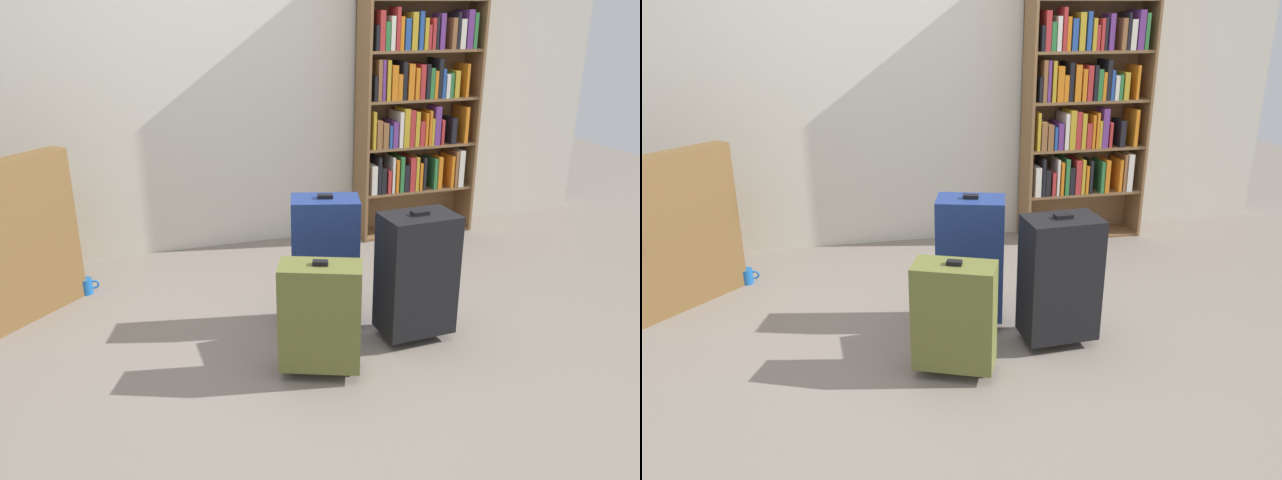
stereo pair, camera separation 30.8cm
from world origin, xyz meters
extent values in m
plane|color=slate|center=(0.00, 0.00, 0.00)|extent=(9.93, 9.93, 0.00)
cube|color=beige|center=(0.00, 1.80, 1.30)|extent=(5.68, 0.10, 2.60)
cube|color=brown|center=(0.86, 1.59, 1.00)|extent=(0.02, 0.27, 2.00)
cube|color=brown|center=(1.73, 1.59, 1.00)|extent=(0.02, 0.27, 2.00)
cube|color=brown|center=(1.30, 1.72, 1.00)|extent=(0.89, 0.02, 2.00)
cube|color=brown|center=(1.30, 1.59, 0.01)|extent=(0.85, 0.25, 0.02)
cube|color=brown|center=(1.30, 1.59, 0.34)|extent=(0.85, 0.25, 0.02)
cube|color=brown|center=(1.30, 1.59, 0.68)|extent=(0.85, 0.25, 0.02)
cube|color=brown|center=(1.30, 1.59, 1.01)|extent=(0.85, 0.25, 0.02)
cube|color=brown|center=(1.30, 1.59, 1.34)|extent=(0.85, 0.25, 0.02)
cube|color=silver|center=(0.93, 1.57, 0.46)|extent=(0.04, 0.19, 0.21)
cube|color=black|center=(0.97, 1.56, 0.49)|extent=(0.02, 0.18, 0.27)
cube|color=black|center=(1.00, 1.58, 0.45)|extent=(0.04, 0.22, 0.19)
cube|color=#B22D2D|center=(1.04, 1.58, 0.44)|extent=(0.03, 0.21, 0.17)
cube|color=silver|center=(1.07, 1.56, 0.48)|extent=(0.02, 0.17, 0.26)
cube|color=orange|center=(1.11, 1.55, 0.48)|extent=(0.02, 0.16, 0.24)
cube|color=#2D7238|center=(1.14, 1.58, 0.48)|extent=(0.03, 0.21, 0.26)
cube|color=black|center=(1.18, 1.57, 0.45)|extent=(0.04, 0.21, 0.20)
cube|color=#B22D2D|center=(1.23, 1.58, 0.48)|extent=(0.04, 0.22, 0.25)
cube|color=gold|center=(1.26, 1.57, 0.48)|extent=(0.02, 0.19, 0.25)
cube|color=orange|center=(1.30, 1.58, 0.46)|extent=(0.02, 0.21, 0.21)
cube|color=black|center=(1.32, 1.55, 0.47)|extent=(0.02, 0.15, 0.24)
cube|color=#2D7238|center=(1.41, 1.57, 0.47)|extent=(0.02, 0.19, 0.23)
cube|color=orange|center=(1.45, 1.56, 0.47)|extent=(0.03, 0.17, 0.24)
cube|color=orange|center=(1.56, 1.57, 0.47)|extent=(0.02, 0.19, 0.24)
cube|color=brown|center=(1.59, 1.57, 0.49)|extent=(0.02, 0.21, 0.27)
cube|color=silver|center=(1.63, 1.55, 0.49)|extent=(0.04, 0.16, 0.28)
cube|color=gold|center=(0.91, 1.55, 0.82)|extent=(0.02, 0.16, 0.26)
cube|color=brown|center=(0.95, 1.58, 0.79)|extent=(0.04, 0.21, 0.20)
cube|color=brown|center=(1.00, 1.58, 0.78)|extent=(0.04, 0.22, 0.18)
cube|color=#264C99|center=(1.04, 1.56, 0.77)|extent=(0.02, 0.17, 0.16)
cube|color=#66337F|center=(1.08, 1.57, 0.78)|extent=(0.04, 0.21, 0.19)
cube|color=silver|center=(1.12, 1.58, 0.81)|extent=(0.03, 0.22, 0.25)
cube|color=gold|center=(1.16, 1.56, 0.82)|extent=(0.04, 0.18, 0.27)
cube|color=#B22D2D|center=(1.20, 1.58, 0.82)|extent=(0.04, 0.22, 0.26)
cube|color=gold|center=(1.25, 1.56, 0.81)|extent=(0.03, 0.18, 0.25)
cube|color=#B22D2D|center=(1.29, 1.58, 0.78)|extent=(0.04, 0.21, 0.18)
cube|color=orange|center=(1.32, 1.56, 0.80)|extent=(0.02, 0.18, 0.23)
cube|color=orange|center=(1.35, 1.55, 0.81)|extent=(0.02, 0.16, 0.25)
cube|color=gold|center=(1.37, 1.57, 0.78)|extent=(0.02, 0.21, 0.19)
cube|color=#66337F|center=(1.41, 1.55, 0.83)|extent=(0.04, 0.16, 0.28)
cube|color=#B22D2D|center=(1.45, 1.56, 0.78)|extent=(0.02, 0.18, 0.18)
cube|color=black|center=(1.54, 1.56, 0.78)|extent=(0.04, 0.18, 0.19)
cube|color=orange|center=(1.64, 1.57, 0.82)|extent=(0.03, 0.20, 0.26)
cube|color=black|center=(0.91, 1.57, 1.11)|extent=(0.02, 0.19, 0.17)
cube|color=brown|center=(0.94, 1.56, 1.16)|extent=(0.03, 0.17, 0.28)
cube|color=#66337F|center=(0.97, 1.56, 1.16)|extent=(0.02, 0.17, 0.28)
cube|color=gold|center=(1.01, 1.57, 1.16)|extent=(0.03, 0.20, 0.27)
cube|color=orange|center=(1.05, 1.56, 1.14)|extent=(0.04, 0.19, 0.24)
cube|color=orange|center=(1.10, 1.57, 1.11)|extent=(0.03, 0.21, 0.18)
cube|color=black|center=(1.13, 1.57, 1.15)|extent=(0.03, 0.20, 0.26)
cube|color=orange|center=(1.18, 1.58, 1.14)|extent=(0.04, 0.21, 0.24)
cube|color=orange|center=(1.23, 1.57, 1.13)|extent=(0.03, 0.20, 0.21)
cube|color=#B22D2D|center=(1.27, 1.58, 1.14)|extent=(0.04, 0.22, 0.24)
cube|color=black|center=(1.31, 1.58, 1.14)|extent=(0.03, 0.22, 0.24)
cube|color=#2D7238|center=(1.34, 1.57, 1.13)|extent=(0.03, 0.21, 0.21)
cube|color=orange|center=(1.37, 1.56, 1.12)|extent=(0.02, 0.19, 0.19)
cube|color=black|center=(1.40, 1.57, 1.16)|extent=(0.03, 0.20, 0.27)
cube|color=#264C99|center=(1.43, 1.56, 1.12)|extent=(0.02, 0.19, 0.20)
cube|color=silver|center=(1.47, 1.58, 1.10)|extent=(0.03, 0.21, 0.17)
cube|color=#2D7238|center=(1.50, 1.56, 1.11)|extent=(0.02, 0.18, 0.17)
cube|color=gold|center=(1.54, 1.57, 1.11)|extent=(0.04, 0.19, 0.19)
cube|color=orange|center=(1.62, 1.57, 1.14)|extent=(0.02, 0.20, 0.23)
cube|color=black|center=(0.92, 1.57, 1.44)|extent=(0.02, 0.20, 0.16)
cube|color=#B22D2D|center=(0.95, 1.57, 1.48)|extent=(0.04, 0.20, 0.26)
cube|color=#2D7238|center=(0.99, 1.57, 1.45)|extent=(0.03, 0.20, 0.19)
cube|color=silver|center=(1.03, 1.57, 1.46)|extent=(0.03, 0.20, 0.22)
cube|color=#B22D2D|center=(1.06, 1.54, 1.49)|extent=(0.02, 0.15, 0.28)
cube|color=orange|center=(1.09, 1.55, 1.46)|extent=(0.03, 0.15, 0.22)
cube|color=#264C99|center=(1.14, 1.55, 1.46)|extent=(0.04, 0.16, 0.21)
cube|color=gold|center=(1.19, 1.55, 1.48)|extent=(0.04, 0.16, 0.24)
cube|color=#264C99|center=(1.23, 1.56, 1.48)|extent=(0.03, 0.19, 0.25)
cube|color=gold|center=(1.27, 1.58, 1.46)|extent=(0.03, 0.22, 0.21)
cube|color=#B22D2D|center=(1.30, 1.58, 1.44)|extent=(0.02, 0.22, 0.16)
cube|color=#B22D2D|center=(1.33, 1.58, 1.46)|extent=(0.02, 0.21, 0.21)
cube|color=black|center=(1.36, 1.56, 1.46)|extent=(0.02, 0.17, 0.21)
cube|color=#66337F|center=(1.40, 1.54, 1.47)|extent=(0.04, 0.15, 0.24)
cube|color=brown|center=(1.49, 1.57, 1.46)|extent=(0.03, 0.20, 0.21)
cube|color=black|center=(1.52, 1.56, 1.48)|extent=(0.02, 0.18, 0.24)
cube|color=silver|center=(1.56, 1.56, 1.45)|extent=(0.04, 0.17, 0.20)
cube|color=#66337F|center=(1.61, 1.58, 1.48)|extent=(0.04, 0.21, 0.26)
cube|color=#2D7238|center=(1.65, 1.58, 1.47)|extent=(0.03, 0.21, 0.24)
cube|color=brown|center=(-1.36, 0.97, 0.65)|extent=(0.58, 0.58, 0.50)
cube|color=brown|center=(-1.35, 1.38, 0.51)|extent=(0.56, 0.57, 0.22)
cylinder|color=#1959A5|center=(-1.08, 1.19, 0.05)|extent=(0.08, 0.08, 0.10)
torus|color=#1959A5|center=(-1.03, 1.19, 0.05)|extent=(0.06, 0.01, 0.06)
cube|color=brown|center=(0.00, -0.08, 0.30)|extent=(0.42, 0.32, 0.51)
cube|color=black|center=(0.00, -0.08, 0.57)|extent=(0.08, 0.06, 0.02)
cylinder|color=black|center=(-0.12, -0.03, 0.03)|extent=(0.07, 0.07, 0.05)
cylinder|color=black|center=(0.12, -0.13, 0.03)|extent=(0.07, 0.07, 0.05)
cube|color=black|center=(0.57, 0.09, 0.36)|extent=(0.38, 0.26, 0.63)
cube|color=black|center=(0.57, 0.09, 0.69)|extent=(0.09, 0.05, 0.02)
cylinder|color=black|center=(0.44, 0.09, 0.03)|extent=(0.05, 0.05, 0.05)
cylinder|color=black|center=(0.70, 0.10, 0.03)|extent=(0.05, 0.05, 0.05)
cube|color=navy|center=(0.18, 0.40, 0.38)|extent=(0.40, 0.31, 0.66)
cube|color=black|center=(0.18, 0.40, 0.72)|extent=(0.09, 0.06, 0.02)
cylinder|color=black|center=(0.07, 0.43, 0.03)|extent=(0.06, 0.06, 0.05)
cylinder|color=black|center=(0.30, 0.36, 0.03)|extent=(0.06, 0.06, 0.05)
camera|label=1|loc=(-0.80, -2.51, 1.64)|focal=34.95mm
camera|label=2|loc=(-0.50, -2.59, 1.64)|focal=34.95mm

